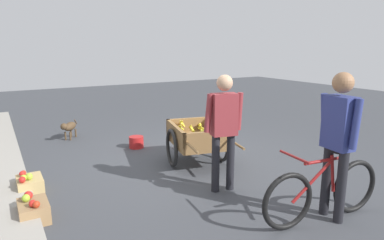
# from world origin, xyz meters

# --- Properties ---
(ground_plane) EXTENTS (24.00, 24.00, 0.00)m
(ground_plane) POSITION_xyz_m (0.00, 0.00, 0.00)
(ground_plane) COLOR #3D3F44
(fruit_cart) EXTENTS (1.78, 1.12, 0.71)m
(fruit_cart) POSITION_xyz_m (-0.16, -0.07, 0.44)
(fruit_cart) COLOR olive
(fruit_cart) RESTS_ON ground
(vendor_person) EXTENTS (0.27, 0.55, 1.61)m
(vendor_person) POSITION_xyz_m (-1.28, 0.19, 0.96)
(vendor_person) COLOR black
(vendor_person) RESTS_ON ground
(bicycle) EXTENTS (0.46, 1.66, 0.85)m
(bicycle) POSITION_xyz_m (-2.55, -0.31, 0.35)
(bicycle) COLOR black
(bicycle) RESTS_ON ground
(cyclist_person) EXTENTS (0.52, 0.24, 1.71)m
(cyclist_person) POSITION_xyz_m (-2.56, -0.46, 1.03)
(cyclist_person) COLOR black
(cyclist_person) RESTS_ON ground
(dog) EXTENTS (0.56, 0.44, 0.40)m
(dog) POSITION_xyz_m (2.56, 1.49, 0.27)
(dog) COLOR #4C3823
(dog) RESTS_ON ground
(plastic_bucket) EXTENTS (0.28, 0.28, 0.23)m
(plastic_bucket) POSITION_xyz_m (1.23, 0.49, 0.11)
(plastic_bucket) COLOR #B21E1E
(plastic_bucket) RESTS_ON ground
(apple_crate) EXTENTS (0.44, 0.32, 0.31)m
(apple_crate) POSITION_xyz_m (-0.04, 2.52, 0.13)
(apple_crate) COLOR tan
(apple_crate) RESTS_ON ground
(mixed_fruit_crate) EXTENTS (0.44, 0.32, 0.32)m
(mixed_fruit_crate) POSITION_xyz_m (-0.87, 2.56, 0.12)
(mixed_fruit_crate) COLOR #99754C
(mixed_fruit_crate) RESTS_ON ground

